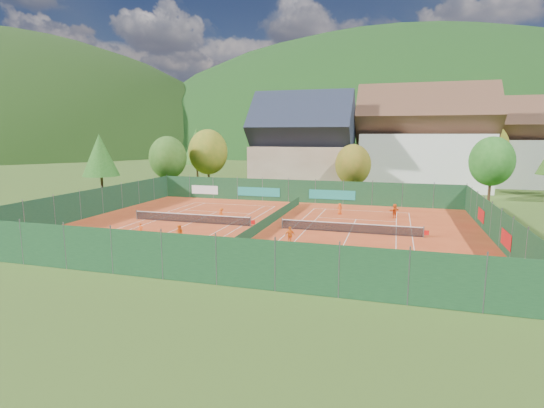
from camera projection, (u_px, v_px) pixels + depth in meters
The scene contains 33 objects.
ground at pixel (266, 228), 41.07m from camera, with size 600.00×600.00×0.00m, color #314D18.
clay_pad at pixel (266, 227), 41.07m from camera, with size 40.00×32.00×0.01m, color #B43D1A.
court_markings_left at pixel (191, 223), 43.29m from camera, with size 11.03×23.83×0.00m.
court_markings_right at pixel (349, 233), 38.85m from camera, with size 11.03×23.83×0.00m.
tennis_net_left at pixel (193, 218), 43.16m from camera, with size 13.30×0.10×1.02m.
tennis_net_right at pixel (351, 228), 38.73m from camera, with size 13.30×0.10×1.02m.
court_divider at pixel (266, 222), 40.99m from camera, with size 0.03×28.80×1.00m.
fence_north at pixel (298, 191), 56.10m from camera, with size 40.00×0.10×3.00m.
fence_south at pixel (189, 258), 25.67m from camera, with size 40.00×0.04×3.00m.
fence_west at pixel (92, 203), 46.37m from camera, with size 0.04×32.00×3.00m.
fence_east at pixel (495, 225), 35.33m from camera, with size 0.09×32.00×3.00m.
chalet at pixel (303, 149), 69.24m from camera, with size 16.20×12.00×16.00m.
hotel_block_a at pixel (424, 144), 69.53m from camera, with size 21.60×11.00×17.25m.
hotel_block_b at pixel (506, 148), 73.34m from camera, with size 17.28×10.00×15.50m.
tree_west_front at pixel (168, 158), 65.24m from camera, with size 5.72×5.72×8.69m.
tree_west_mid at pixel (208, 152), 69.70m from camera, with size 6.44×6.44×9.78m.
tree_west_back at pixel (197, 146), 78.83m from camera, with size 5.60×5.60×10.00m.
tree_center at pixel (353, 165), 59.48m from camera, with size 5.01×5.01×7.60m.
tree_east_front at pixel (492, 161), 56.27m from camera, with size 5.72×5.72×8.69m.
tree_west_side at pixel (100, 155), 59.22m from camera, with size 5.04×5.04×9.00m.
tree_east_back at pixel (485, 148), 70.65m from camera, with size 7.15×7.15×10.86m.
mountain_backdrop at pixel (422, 214), 260.68m from camera, with size 820.00×530.00×242.00m.
ball_hopper at pixel (371, 262), 28.09m from camera, with size 0.34×0.34×0.80m.
loose_ball_0 at pixel (115, 241), 35.61m from camera, with size 0.07×0.07×0.07m, color #CCD833.
loose_ball_1 at pixel (249, 268), 28.59m from camera, with size 0.07×0.07×0.07m, color #CCD833.
loose_ball_2 at pixel (295, 219), 44.83m from camera, with size 0.07×0.07×0.07m, color #CCD833.
loose_ball_3 at pixel (247, 215), 47.14m from camera, with size 0.07×0.07×0.07m, color #CCD833.
player_left_near at pixel (141, 230), 37.18m from camera, with size 0.46×0.30×1.26m, color #E94F14.
player_left_mid at pixel (180, 234), 35.11m from camera, with size 0.75×0.58×1.54m, color orange.
player_left_far at pixel (222, 214), 44.96m from camera, with size 0.80×0.46×1.24m, color #E55514.
player_right_near at pixel (290, 235), 34.80m from camera, with size 0.86×0.36×1.47m, color orange.
player_right_far_a at pixel (340, 209), 47.68m from camera, with size 0.63×0.41×1.28m, color #D04912.
player_right_far_b at pixel (395, 211), 45.58m from camera, with size 1.45×0.46×1.56m, color #E14F14.
Camera 1 is at (11.83, -38.38, 8.91)m, focal length 28.00 mm.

